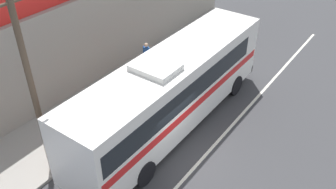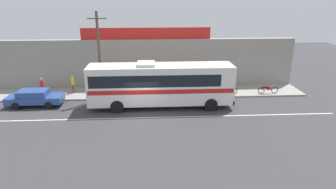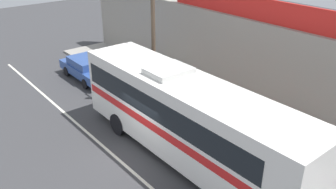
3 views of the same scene
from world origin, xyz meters
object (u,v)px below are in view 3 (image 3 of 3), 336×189
intercity_bus (185,115)px  utility_pole (153,32)px  pedestrian_near_shop (146,63)px  pedestrian_far_left (117,54)px  parked_car (87,68)px  pedestrian_far_right (303,134)px

intercity_bus → utility_pole: bearing=156.3°
intercity_bus → pedestrian_near_shop: bearing=154.8°
utility_pole → pedestrian_far_left: (-5.53, 1.01, -2.92)m
pedestrian_near_shop → pedestrian_far_left: 2.67m
intercity_bus → pedestrian_far_left: bearing=163.0°
parked_car → pedestrian_far_left: 2.43m
pedestrian_near_shop → pedestrian_far_right: (11.09, 0.10, 0.04)m
intercity_bus → utility_pole: utility_pole is taller
intercity_bus → parked_car: bearing=175.4°
utility_pole → pedestrian_near_shop: 4.41m
utility_pole → pedestrian_far_left: size_ratio=4.52×
pedestrian_far_right → utility_pole: bearing=-168.7°
utility_pole → pedestrian_near_shop: utility_pole is taller
utility_pole → pedestrian_near_shop: bearing=152.2°
intercity_bus → parked_car: (-10.47, 0.84, -1.33)m
intercity_bus → pedestrian_far_right: (3.09, 3.87, -0.94)m
pedestrian_near_shop → pedestrian_far_left: pedestrian_far_left is taller
utility_pole → pedestrian_far_right: bearing=11.3°
utility_pole → pedestrian_far_left: 6.33m
utility_pole → intercity_bus: bearing=-23.7°
parked_car → pedestrian_near_shop: pedestrian_near_shop is taller
intercity_bus → parked_car: intercity_bus is taller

